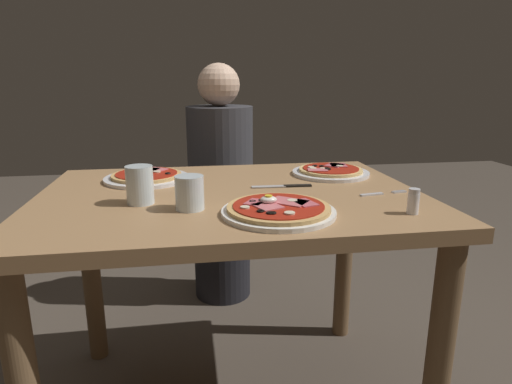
# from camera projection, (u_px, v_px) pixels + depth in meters

# --- Properties ---
(dining_table) EXTENTS (1.16, 0.85, 0.77)m
(dining_table) POSITION_uv_depth(u_px,v_px,m) (231.00, 230.00, 1.36)
(dining_table) COLOR #9E754C
(dining_table) RESTS_ON ground
(pizza_foreground) EXTENTS (0.30, 0.30, 0.05)m
(pizza_foreground) POSITION_uv_depth(u_px,v_px,m) (278.00, 210.00, 1.12)
(pizza_foreground) COLOR white
(pizza_foreground) RESTS_ON dining_table
(pizza_across_left) EXTENTS (0.29, 0.29, 0.03)m
(pizza_across_left) POSITION_uv_depth(u_px,v_px,m) (147.00, 177.00, 1.49)
(pizza_across_left) COLOR white
(pizza_across_left) RESTS_ON dining_table
(pizza_across_right) EXTENTS (0.28, 0.28, 0.03)m
(pizza_across_right) POSITION_uv_depth(u_px,v_px,m) (331.00, 171.00, 1.57)
(pizza_across_right) COLOR white
(pizza_across_right) RESTS_ON dining_table
(water_glass_near) EXTENTS (0.08, 0.08, 0.09)m
(water_glass_near) POSITION_uv_depth(u_px,v_px,m) (190.00, 195.00, 1.15)
(water_glass_near) COLOR silver
(water_glass_near) RESTS_ON dining_table
(water_glass_far) EXTENTS (0.08, 0.08, 0.11)m
(water_glass_far) POSITION_uv_depth(u_px,v_px,m) (140.00, 187.00, 1.20)
(water_glass_far) COLOR silver
(water_glass_far) RESTS_ON dining_table
(fork) EXTENTS (0.16, 0.04, 0.00)m
(fork) POSITION_uv_depth(u_px,v_px,m) (380.00, 194.00, 1.31)
(fork) COLOR silver
(fork) RESTS_ON dining_table
(knife) EXTENTS (0.20, 0.03, 0.01)m
(knife) POSITION_uv_depth(u_px,v_px,m) (286.00, 186.00, 1.40)
(knife) COLOR silver
(knife) RESTS_ON dining_table
(salt_shaker) EXTENTS (0.03, 0.03, 0.07)m
(salt_shaker) POSITION_uv_depth(u_px,v_px,m) (413.00, 201.00, 1.12)
(salt_shaker) COLOR white
(salt_shaker) RESTS_ON dining_table
(diner_person) EXTENTS (0.32, 0.32, 1.18)m
(diner_person) POSITION_uv_depth(u_px,v_px,m) (221.00, 191.00, 2.17)
(diner_person) COLOR black
(diner_person) RESTS_ON ground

